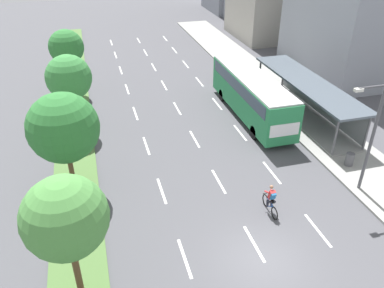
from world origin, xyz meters
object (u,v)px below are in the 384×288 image
(median_tree_fourth, at_px, (66,47))
(trash_bin, at_px, (350,159))
(bus_shelter, at_px, (309,95))
(median_tree_third, at_px, (69,78))
(median_tree_nearest, at_px, (65,218))
(streetlight, at_px, (371,132))
(bus, at_px, (251,92))
(median_tree_second, at_px, (63,128))
(cyclist, at_px, (271,201))

(median_tree_fourth, bearing_deg, trash_bin, -45.19)
(bus_shelter, height_order, median_tree_third, median_tree_third)
(median_tree_nearest, xyz_separation_m, median_tree_fourth, (-0.06, 22.05, 0.14))
(median_tree_nearest, xyz_separation_m, streetlight, (15.62, 3.01, -0.22))
(median_tree_third, bearing_deg, bus, -4.33)
(median_tree_nearest, bearing_deg, median_tree_third, 89.46)
(bus, relative_size, median_tree_second, 1.90)
(median_tree_second, bearing_deg, streetlight, -15.40)
(median_tree_nearest, relative_size, streetlight, 0.87)
(bus, relative_size, cyclist, 6.20)
(median_tree_third, height_order, streetlight, streetlight)
(median_tree_third, bearing_deg, streetlight, -37.07)
(median_tree_second, relative_size, trash_bin, 6.98)
(cyclist, xyz_separation_m, median_tree_nearest, (-9.92, -2.56, 3.32))
(median_tree_third, bearing_deg, trash_bin, -29.83)
(median_tree_third, bearing_deg, bus_shelter, -7.37)
(bus_shelter, bearing_deg, streetlight, -102.64)
(cyclist, relative_size, median_tree_fourth, 0.32)
(bus_shelter, bearing_deg, median_tree_fourth, 151.58)
(median_tree_nearest, xyz_separation_m, median_tree_second, (-0.15, 7.35, 0.01))
(bus, bearing_deg, bus_shelter, -16.51)
(bus, distance_m, median_tree_nearest, 19.30)
(cyclist, distance_m, streetlight, 6.50)
(bus_shelter, distance_m, median_tree_nearest, 21.76)
(bus, height_order, cyclist, bus)
(median_tree_nearest, height_order, trash_bin, median_tree_nearest)
(bus, bearing_deg, median_tree_nearest, -134.48)
(bus, bearing_deg, trash_bin, -69.28)
(bus, distance_m, cyclist, 11.74)
(median_tree_nearest, relative_size, median_tree_third, 0.99)
(bus_shelter, bearing_deg, median_tree_second, -164.16)
(median_tree_fourth, relative_size, streetlight, 0.87)
(median_tree_second, distance_m, trash_bin, 17.30)
(streetlight, height_order, trash_bin, streetlight)
(median_tree_third, distance_m, trash_bin, 19.37)
(bus, height_order, median_tree_fourth, median_tree_fourth)
(median_tree_fourth, bearing_deg, streetlight, -50.55)
(trash_bin, bearing_deg, median_tree_fourth, 134.81)
(median_tree_second, bearing_deg, cyclist, -25.41)
(median_tree_fourth, bearing_deg, cyclist, -62.88)
(median_tree_nearest, distance_m, median_tree_third, 14.70)
(cyclist, distance_m, median_tree_third, 15.96)
(cyclist, xyz_separation_m, median_tree_third, (-9.79, 12.14, 3.42))
(median_tree_second, bearing_deg, median_tree_fourth, 89.62)
(bus, xyz_separation_m, streetlight, (2.17, -10.69, 1.82))
(bus_shelter, xyz_separation_m, trash_bin, (-1.08, -7.19, -1.29))
(median_tree_nearest, height_order, streetlight, streetlight)
(median_tree_nearest, relative_size, median_tree_second, 0.95)
(bus, height_order, median_tree_third, median_tree_third)
(bus, relative_size, streetlight, 1.74)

